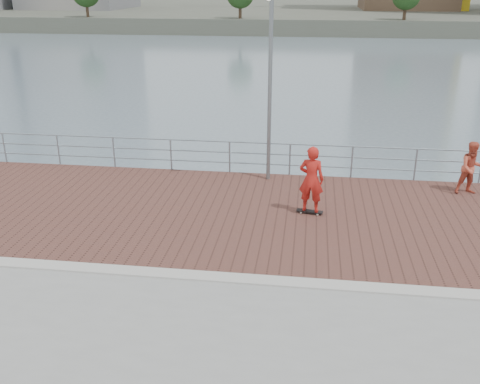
# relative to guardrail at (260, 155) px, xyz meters

# --- Properties ---
(water) EXTENTS (400.00, 400.00, 0.00)m
(water) POSITION_rel_guardrail_xyz_m (-0.00, -7.00, -2.69)
(water) COLOR slate
(water) RESTS_ON ground
(brick_lane) EXTENTS (40.00, 6.80, 0.02)m
(brick_lane) POSITION_rel_guardrail_xyz_m (-0.00, -3.40, -0.68)
(brick_lane) COLOR brown
(brick_lane) RESTS_ON seawall
(curb) EXTENTS (40.00, 0.40, 0.06)m
(curb) POSITION_rel_guardrail_xyz_m (-0.00, -7.00, -0.66)
(curb) COLOR #B7B5AD
(curb) RESTS_ON seawall
(far_shore) EXTENTS (320.00, 95.00, 2.50)m
(far_shore) POSITION_rel_guardrail_xyz_m (-0.00, 115.50, -1.44)
(far_shore) COLOR #4C5142
(far_shore) RESTS_ON ground
(guardrail) EXTENTS (39.06, 0.06, 1.13)m
(guardrail) POSITION_rel_guardrail_xyz_m (0.00, 0.00, 0.00)
(guardrail) COLOR #8C9EA8
(guardrail) RESTS_ON brick_lane
(street_lamp) EXTENTS (0.47, 1.36, 6.41)m
(street_lamp) POSITION_rel_guardrail_xyz_m (0.34, -0.97, 3.87)
(street_lamp) COLOR slate
(street_lamp) RESTS_ON brick_lane
(skateboard) EXTENTS (0.76, 0.30, 0.09)m
(skateboard) POSITION_rel_guardrail_xyz_m (1.75, -3.18, -0.60)
(skateboard) COLOR black
(skateboard) RESTS_ON brick_lane
(skateboarder) EXTENTS (0.76, 0.56, 1.90)m
(skateboarder) POSITION_rel_guardrail_xyz_m (1.75, -3.18, 0.36)
(skateboarder) COLOR red
(skateboarder) RESTS_ON skateboard
(bystander) EXTENTS (0.90, 0.76, 1.65)m
(bystander) POSITION_rel_guardrail_xyz_m (6.60, -0.98, 0.15)
(bystander) COLOR #CD543C
(bystander) RESTS_ON brick_lane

